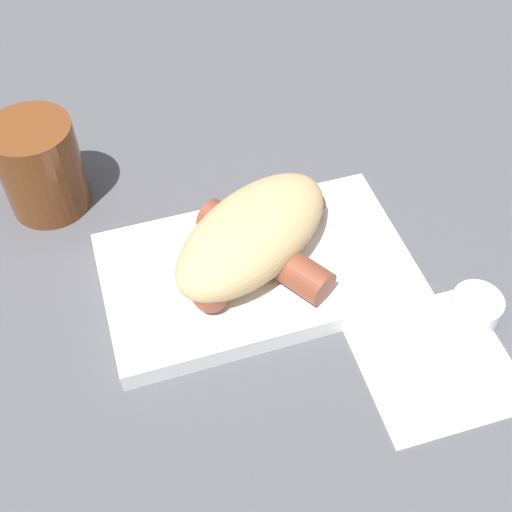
{
  "coord_description": "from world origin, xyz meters",
  "views": [
    {
      "loc": [
        -0.11,
        -0.33,
        0.46
      ],
      "look_at": [
        0.0,
        0.0,
        0.03
      ],
      "focal_mm": 45.0,
      "sensor_mm": 36.0,
      "label": 1
    }
  ],
  "objects_px": {
    "sausage": "(263,247)",
    "condiment_cup_near": "(448,363)",
    "drink_glass": "(41,167)",
    "bread_roll": "(253,234)",
    "food_tray": "(256,270)",
    "condiment_cup_far": "(474,311)"
  },
  "relations": [
    {
      "from": "condiment_cup_far",
      "to": "food_tray",
      "type": "bearing_deg",
      "value": 148.38
    },
    {
      "from": "sausage",
      "to": "condiment_cup_near",
      "type": "xyz_separation_m",
      "value": [
        0.11,
        -0.14,
        -0.02
      ]
    },
    {
      "from": "bread_roll",
      "to": "sausage",
      "type": "xyz_separation_m",
      "value": [
        0.01,
        -0.01,
        -0.01
      ]
    },
    {
      "from": "sausage",
      "to": "condiment_cup_far",
      "type": "relative_size",
      "value": 3.38
    },
    {
      "from": "bread_roll",
      "to": "sausage",
      "type": "relative_size",
      "value": 1.31
    },
    {
      "from": "sausage",
      "to": "drink_glass",
      "type": "xyz_separation_m",
      "value": [
        -0.17,
        0.15,
        0.01
      ]
    },
    {
      "from": "sausage",
      "to": "food_tray",
      "type": "bearing_deg",
      "value": -154.46
    },
    {
      "from": "sausage",
      "to": "drink_glass",
      "type": "distance_m",
      "value": 0.23
    },
    {
      "from": "food_tray",
      "to": "sausage",
      "type": "xyz_separation_m",
      "value": [
        0.01,
        0.0,
        0.03
      ]
    },
    {
      "from": "bread_roll",
      "to": "condiment_cup_near",
      "type": "relative_size",
      "value": 4.42
    },
    {
      "from": "bread_roll",
      "to": "condiment_cup_near",
      "type": "distance_m",
      "value": 0.19
    },
    {
      "from": "food_tray",
      "to": "sausage",
      "type": "distance_m",
      "value": 0.03
    },
    {
      "from": "bread_roll",
      "to": "condiment_cup_far",
      "type": "relative_size",
      "value": 4.42
    },
    {
      "from": "condiment_cup_near",
      "to": "drink_glass",
      "type": "bearing_deg",
      "value": 134.33
    },
    {
      "from": "condiment_cup_near",
      "to": "condiment_cup_far",
      "type": "relative_size",
      "value": 1.0
    },
    {
      "from": "sausage",
      "to": "condiment_cup_near",
      "type": "relative_size",
      "value": 3.38
    },
    {
      "from": "condiment_cup_far",
      "to": "condiment_cup_near",
      "type": "bearing_deg",
      "value": -139.55
    },
    {
      "from": "food_tray",
      "to": "condiment_cup_far",
      "type": "bearing_deg",
      "value": -31.62
    },
    {
      "from": "condiment_cup_near",
      "to": "drink_glass",
      "type": "relative_size",
      "value": 0.45
    },
    {
      "from": "bread_roll",
      "to": "sausage",
      "type": "distance_m",
      "value": 0.02
    },
    {
      "from": "condiment_cup_near",
      "to": "condiment_cup_far",
      "type": "xyz_separation_m",
      "value": [
        0.04,
        0.04,
        0.0
      ]
    },
    {
      "from": "food_tray",
      "to": "bread_roll",
      "type": "height_order",
      "value": "bread_roll"
    }
  ]
}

